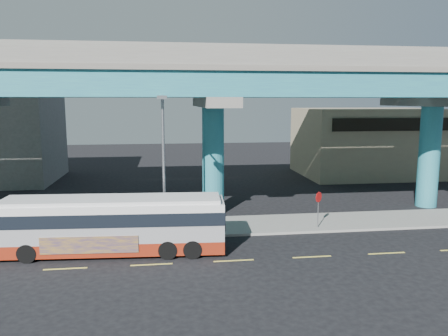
{
  "coord_description": "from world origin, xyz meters",
  "views": [
    {
      "loc": [
        -3.17,
        -20.6,
        7.8
      ],
      "look_at": [
        0.09,
        4.0,
        3.97
      ],
      "focal_mm": 35.0,
      "sensor_mm": 36.0,
      "label": 1
    }
  ],
  "objects": [
    {
      "name": "viaduct",
      "position": [
        -0.0,
        9.11,
        9.14
      ],
      "size": [
        52.0,
        12.4,
        11.7
      ],
      "color": "#226281",
      "rests_on": "ground"
    },
    {
      "name": "street_lamp",
      "position": [
        -3.35,
        3.43,
        5.38
      ],
      "size": [
        0.5,
        2.62,
        8.09
      ],
      "color": "gray",
      "rests_on": "sidewalk"
    },
    {
      "name": "stop_sign",
      "position": [
        5.89,
        4.18,
        1.73
      ],
      "size": [
        0.53,
        0.46,
        2.23
      ],
      "rotation": [
        0.0,
        0.0,
        0.31
      ],
      "color": "gray",
      "rests_on": "sidewalk"
    },
    {
      "name": "parked_car",
      "position": [
        -8.89,
        5.65,
        0.75
      ],
      "size": [
        2.96,
        4.12,
        1.19
      ],
      "primitive_type": "imported",
      "rotation": [
        0.0,
        0.0,
        1.8
      ],
      "color": "#29282D",
      "rests_on": "sidewalk"
    },
    {
      "name": "lane_markings",
      "position": [
        -0.0,
        -0.3,
        0.01
      ],
      "size": [
        58.0,
        0.12,
        0.01
      ],
      "color": "#D8C64C",
      "rests_on": "ground"
    },
    {
      "name": "building_beige",
      "position": [
        18.0,
        22.98,
        3.51
      ],
      "size": [
        14.0,
        10.23,
        7.0
      ],
      "color": "tan",
      "rests_on": "ground"
    },
    {
      "name": "transit_bus",
      "position": [
        -5.96,
        1.59,
        1.6
      ],
      "size": [
        11.54,
        3.14,
        2.93
      ],
      "rotation": [
        0.0,
        0.0,
        -0.06
      ],
      "color": "maroon",
      "rests_on": "ground"
    },
    {
      "name": "sidewalk",
      "position": [
        0.0,
        5.5,
        0.07
      ],
      "size": [
        70.0,
        4.0,
        0.15
      ],
      "primitive_type": "cube",
      "color": "gray",
      "rests_on": "ground"
    },
    {
      "name": "ground",
      "position": [
        0.0,
        0.0,
        0.0
      ],
      "size": [
        120.0,
        120.0,
        0.0
      ],
      "primitive_type": "plane",
      "color": "black",
      "rests_on": "ground"
    }
  ]
}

